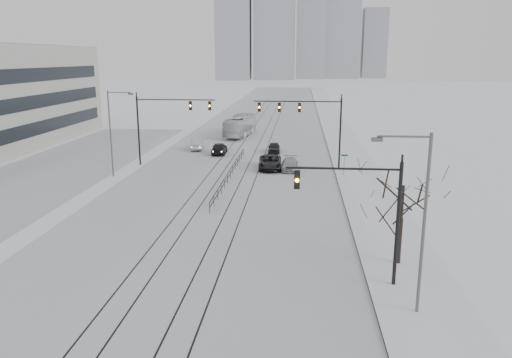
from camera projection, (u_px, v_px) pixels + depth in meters
name	position (u px, v px, depth m)	size (l,w,h in m)	color
ground	(139.00, 334.00, 22.71)	(500.00, 500.00, 0.00)	white
road	(256.00, 135.00, 80.76)	(22.00, 260.00, 0.02)	silver
sidewalk_east	(340.00, 136.00, 79.58)	(5.00, 260.00, 0.16)	silver
curb	(325.00, 136.00, 79.80)	(0.10, 260.00, 0.12)	gray
parking_strip	(67.00, 165.00, 58.29)	(14.00, 60.00, 0.03)	silver
tram_rails	(242.00, 159.00, 61.40)	(5.30, 180.00, 0.01)	black
skyline	(298.00, 23.00, 279.71)	(96.00, 48.00, 72.00)	#999EA8
traffic_mast_near	(368.00, 207.00, 26.50)	(6.10, 0.37, 7.00)	black
traffic_mast_ne	(310.00, 118.00, 54.50)	(9.60, 0.37, 8.00)	black
traffic_mast_nw	(163.00, 118.00, 56.94)	(9.10, 0.37, 8.00)	black
street_light_east	(418.00, 213.00, 23.28)	(2.73, 0.25, 9.00)	#595B60
street_light_west	(113.00, 127.00, 51.54)	(2.73, 0.25, 9.00)	#595B60
bare_tree	(403.00, 194.00, 29.22)	(4.40, 4.40, 6.10)	black
median_fence	(230.00, 174.00, 51.61)	(0.06, 24.00, 1.00)	black
street_sign	(344.00, 162.00, 52.28)	(0.70, 0.06, 2.40)	#595B60
sedan_sb_inner	(219.00, 148.00, 64.82)	(1.77, 4.41, 1.50)	black
sedan_sb_outer	(197.00, 144.00, 67.95)	(1.54, 4.42, 1.46)	#B2B4BB
sedan_nb_front	(270.00, 162.00, 56.11)	(2.53, 5.48, 1.52)	black
sedan_nb_right	(290.00, 164.00, 55.55)	(1.81, 4.45, 1.29)	#A7A8AE
sedan_nb_far	(274.00, 148.00, 65.76)	(1.54, 3.84, 1.31)	black
box_truck	(240.00, 126.00, 79.64)	(2.69, 11.48, 3.20)	silver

